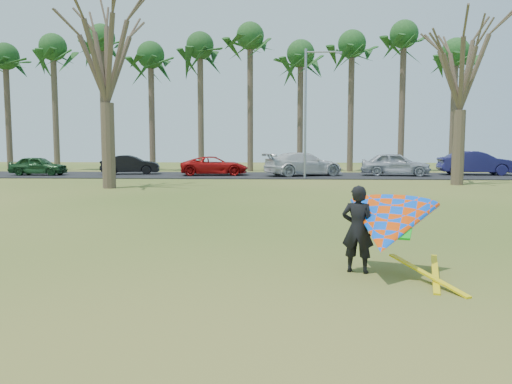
{
  "coord_description": "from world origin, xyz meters",
  "views": [
    {
      "loc": [
        0.6,
        -9.3,
        2.19
      ],
      "look_at": [
        0.0,
        2.0,
        1.1
      ],
      "focal_mm": 35.0,
      "sensor_mm": 36.0,
      "label": 1
    }
  ],
  "objects_px": {
    "car_0": "(38,166)",
    "kite_flyer": "(385,226)",
    "bare_tree_left": "(106,46)",
    "car_4": "(395,164)",
    "car_1": "(130,165)",
    "car_5": "(476,163)",
    "streetlight": "(308,107)",
    "car_3": "(304,164)",
    "bare_tree_right": "(462,61)",
    "car_2": "(214,166)"
  },
  "relations": [
    {
      "from": "car_0",
      "to": "kite_flyer",
      "type": "bearing_deg",
      "value": -143.94
    },
    {
      "from": "bare_tree_left",
      "to": "car_4",
      "type": "relative_size",
      "value": 2.12
    },
    {
      "from": "car_1",
      "to": "car_5",
      "type": "relative_size",
      "value": 0.81
    },
    {
      "from": "car_0",
      "to": "car_4",
      "type": "relative_size",
      "value": 0.82
    },
    {
      "from": "car_1",
      "to": "car_4",
      "type": "relative_size",
      "value": 0.88
    },
    {
      "from": "streetlight",
      "to": "car_0",
      "type": "bearing_deg",
      "value": 173.56
    },
    {
      "from": "car_3",
      "to": "car_4",
      "type": "distance_m",
      "value": 6.21
    },
    {
      "from": "bare_tree_right",
      "to": "car_3",
      "type": "distance_m",
      "value": 11.74
    },
    {
      "from": "car_2",
      "to": "kite_flyer",
      "type": "xyz_separation_m",
      "value": [
        6.36,
        -25.75,
        0.14
      ]
    },
    {
      "from": "bare_tree_left",
      "to": "car_2",
      "type": "bearing_deg",
      "value": 67.82
    },
    {
      "from": "car_0",
      "to": "car_1",
      "type": "xyz_separation_m",
      "value": [
        5.98,
        1.43,
        0.02
      ]
    },
    {
      "from": "kite_flyer",
      "to": "car_2",
      "type": "bearing_deg",
      "value": 103.87
    },
    {
      "from": "car_2",
      "to": "car_4",
      "type": "height_order",
      "value": "car_4"
    },
    {
      "from": "bare_tree_left",
      "to": "car_2",
      "type": "xyz_separation_m",
      "value": [
        3.94,
        9.67,
        -6.21
      ]
    },
    {
      "from": "car_0",
      "to": "car_1",
      "type": "distance_m",
      "value": 6.15
    },
    {
      "from": "car_1",
      "to": "car_4",
      "type": "xyz_separation_m",
      "value": [
        18.38,
        -0.69,
        0.12
      ]
    },
    {
      "from": "car_2",
      "to": "bare_tree_right",
      "type": "bearing_deg",
      "value": -122.57
    },
    {
      "from": "car_0",
      "to": "car_4",
      "type": "xyz_separation_m",
      "value": [
        24.36,
        0.75,
        0.14
      ]
    },
    {
      "from": "car_4",
      "to": "car_2",
      "type": "bearing_deg",
      "value": 98.83
    },
    {
      "from": "car_3",
      "to": "car_5",
      "type": "height_order",
      "value": "car_5"
    },
    {
      "from": "bare_tree_left",
      "to": "streetlight",
      "type": "distance_m",
      "value": 12.58
    },
    {
      "from": "car_3",
      "to": "kite_flyer",
      "type": "bearing_deg",
      "value": 157.03
    },
    {
      "from": "car_4",
      "to": "car_5",
      "type": "height_order",
      "value": "car_5"
    },
    {
      "from": "bare_tree_left",
      "to": "car_3",
      "type": "height_order",
      "value": "bare_tree_left"
    },
    {
      "from": "car_3",
      "to": "car_1",
      "type": "bearing_deg",
      "value": 61.4
    },
    {
      "from": "car_4",
      "to": "car_1",
      "type": "bearing_deg",
      "value": 96.03
    },
    {
      "from": "car_0",
      "to": "car_2",
      "type": "relative_size",
      "value": 0.82
    },
    {
      "from": "car_3",
      "to": "car_2",
      "type": "bearing_deg",
      "value": 64.15
    },
    {
      "from": "bare_tree_left",
      "to": "car_5",
      "type": "relative_size",
      "value": 1.95
    },
    {
      "from": "bare_tree_right",
      "to": "car_0",
      "type": "height_order",
      "value": "bare_tree_right"
    },
    {
      "from": "car_4",
      "to": "kite_flyer",
      "type": "bearing_deg",
      "value": 175.3
    },
    {
      "from": "car_0",
      "to": "car_3",
      "type": "height_order",
      "value": "car_3"
    },
    {
      "from": "bare_tree_right",
      "to": "streetlight",
      "type": "relative_size",
      "value": 1.15
    },
    {
      "from": "car_4",
      "to": "kite_flyer",
      "type": "distance_m",
      "value": 26.56
    },
    {
      "from": "car_3",
      "to": "kite_flyer",
      "type": "distance_m",
      "value": 25.51
    },
    {
      "from": "car_0",
      "to": "car_5",
      "type": "xyz_separation_m",
      "value": [
        30.13,
        1.85,
        0.18
      ]
    },
    {
      "from": "car_0",
      "to": "kite_flyer",
      "type": "distance_m",
      "value": 31.18
    },
    {
      "from": "car_5",
      "to": "kite_flyer",
      "type": "height_order",
      "value": "kite_flyer"
    },
    {
      "from": "car_2",
      "to": "car_5",
      "type": "relative_size",
      "value": 0.93
    },
    {
      "from": "streetlight",
      "to": "car_3",
      "type": "height_order",
      "value": "streetlight"
    },
    {
      "from": "car_1",
      "to": "car_5",
      "type": "distance_m",
      "value": 24.15
    },
    {
      "from": "car_1",
      "to": "car_2",
      "type": "distance_m",
      "value": 6.16
    },
    {
      "from": "bare_tree_left",
      "to": "car_0",
      "type": "height_order",
      "value": "bare_tree_left"
    },
    {
      "from": "car_2",
      "to": "streetlight",
      "type": "bearing_deg",
      "value": -120.44
    },
    {
      "from": "bare_tree_left",
      "to": "bare_tree_right",
      "type": "height_order",
      "value": "bare_tree_left"
    },
    {
      "from": "kite_flyer",
      "to": "car_5",
      "type": "bearing_deg",
      "value": 66.6
    },
    {
      "from": "bare_tree_left",
      "to": "car_2",
      "type": "distance_m",
      "value": 12.16
    },
    {
      "from": "car_0",
      "to": "car_5",
      "type": "height_order",
      "value": "car_5"
    },
    {
      "from": "bare_tree_right",
      "to": "car_0",
      "type": "distance_m",
      "value": 27.47
    },
    {
      "from": "car_5",
      "to": "streetlight",
      "type": "bearing_deg",
      "value": 111.66
    }
  ]
}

